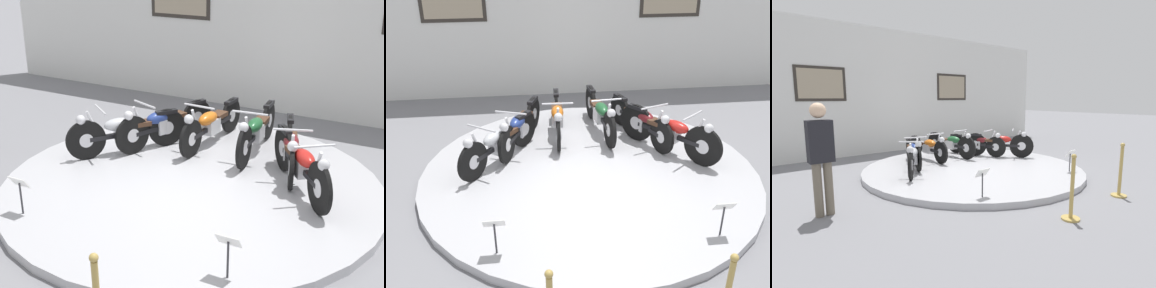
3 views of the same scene
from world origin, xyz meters
TOP-DOWN VIEW (x-y plane):
  - ground_plane at (0.00, 0.00)m, footprint 60.00×60.00m
  - display_platform at (0.00, 0.00)m, footprint 5.35×5.35m
  - back_wall at (0.00, 4.03)m, footprint 14.00×0.22m
  - motorcycle_silver at (-1.44, 0.43)m, footprint 1.21×1.63m
  - motorcycle_blue at (-1.09, 1.04)m, footprint 0.78×1.87m
  - motorcycle_orange at (-0.40, 1.39)m, footprint 0.54×1.96m
  - motorcycle_green at (0.40, 1.40)m, footprint 0.54×2.00m
  - motorcycle_maroon at (1.09, 1.04)m, footprint 0.76×1.86m
  - motorcycle_red at (1.44, 0.44)m, footprint 1.30×1.63m
  - info_placard_front_left at (-1.41, -1.85)m, footprint 0.26×0.11m
  - info_placard_front_centre at (1.41, -1.85)m, footprint 0.26×0.11m

SIDE VIEW (x-z plane):
  - ground_plane at x=0.00m, z-range 0.00..0.00m
  - display_platform at x=0.00m, z-range 0.00..0.13m
  - info_placard_front_left at x=-1.41m, z-range 0.24..0.75m
  - info_placard_front_centre at x=1.41m, z-range 0.24..0.75m
  - motorcycle_maroon at x=1.09m, z-range 0.11..0.89m
  - motorcycle_orange at x=-0.40m, z-range 0.11..0.89m
  - motorcycle_blue at x=-1.09m, z-range 0.11..0.90m
  - motorcycle_silver at x=-1.44m, z-range 0.11..0.90m
  - motorcycle_green at x=0.40m, z-range 0.12..0.92m
  - motorcycle_red at x=1.44m, z-range 0.12..0.94m
  - back_wall at x=0.00m, z-range 0.00..4.08m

